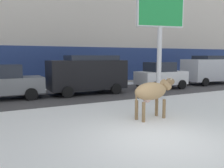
% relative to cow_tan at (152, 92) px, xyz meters
% --- Properties ---
extents(ground_plane, '(120.00, 120.00, 0.00)m').
position_rel_cow_tan_xyz_m(ground_plane, '(-1.15, -1.86, -0.99)').
color(ground_plane, white).
extents(road_strip, '(60.00, 5.60, 0.01)m').
position_rel_cow_tan_xyz_m(road_strip, '(-1.15, 6.48, -0.99)').
color(road_strip, '#423F3F').
rests_on(road_strip, ground).
extents(building_facade, '(44.00, 6.10, 13.00)m').
position_rel_cow_tan_xyz_m(building_facade, '(-1.15, 13.93, 5.49)').
color(building_facade, beige).
rests_on(building_facade, ground).
extents(cow_tan, '(1.92, 0.73, 1.54)m').
position_rel_cow_tan_xyz_m(cow_tan, '(0.00, 0.00, 0.00)').
color(cow_tan, tan).
rests_on(cow_tan, ground).
extents(billboard, '(2.50, 0.75, 5.56)m').
position_rel_cow_tan_xyz_m(billboard, '(2.64, 2.96, 3.32)').
color(billboard, silver).
rests_on(billboard, ground).
extents(car_grey_sedan, '(4.21, 2.01, 1.84)m').
position_rel_cow_tan_xyz_m(car_grey_sedan, '(-4.69, 6.71, -0.09)').
color(car_grey_sedan, slate).
rests_on(car_grey_sedan, ground).
extents(car_black_van, '(4.61, 2.15, 2.32)m').
position_rel_cow_tan_xyz_m(car_black_van, '(0.06, 6.55, 0.25)').
color(car_black_van, black).
rests_on(car_black_van, ground).
extents(car_white_hatchback, '(3.51, 1.94, 1.86)m').
position_rel_cow_tan_xyz_m(car_white_hatchback, '(5.43, 6.26, -0.07)').
color(car_white_hatchback, white).
rests_on(car_white_hatchback, ground).
extents(car_silver_van, '(4.61, 2.15, 2.32)m').
position_rel_cow_tan_xyz_m(car_silver_van, '(10.85, 6.73, 0.25)').
color(car_silver_van, '#B7BABF').
rests_on(car_silver_van, ground).
extents(pedestrian_near_billboard, '(0.36, 0.24, 1.73)m').
position_rel_cow_tan_xyz_m(pedestrian_near_billboard, '(8.42, 9.74, -0.11)').
color(pedestrian_near_billboard, '#282833').
rests_on(pedestrian_near_billboard, ground).
extents(pedestrian_by_cars, '(0.36, 0.24, 1.73)m').
position_rel_cow_tan_xyz_m(pedestrian_by_cars, '(0.09, 9.74, -0.11)').
color(pedestrian_by_cars, '#282833').
rests_on(pedestrian_by_cars, ground).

